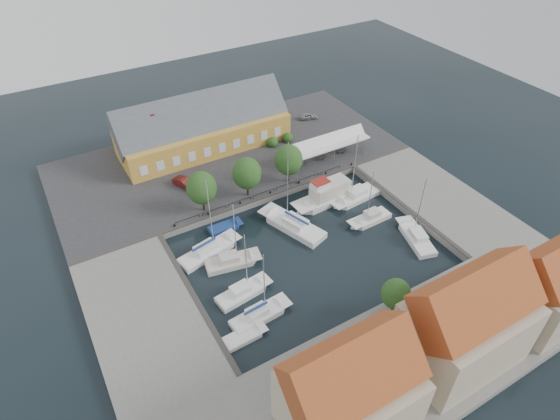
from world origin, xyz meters
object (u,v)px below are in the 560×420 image
Objects in this scene: car_silver at (309,116)px; west_boat_c at (243,293)px; east_boat_c at (416,238)px; launch_nw at (225,228)px; east_boat_a at (355,197)px; car_red at (185,183)px; warehouse at (199,128)px; west_boat_d at (260,316)px; west_boat_a at (209,252)px; launch_sw at (244,337)px; east_boat_b at (370,219)px; tent_canopy at (328,143)px; west_boat_b at (232,262)px; trawler at (327,196)px; center_sailboat at (293,226)px.

car_silver is 0.35× the size of west_boat_c.
launch_nw is at bearing 144.71° from east_boat_c.
launch_nw is (-19.75, 3.66, -0.17)m from east_boat_a.
east_boat_c is at bearing -73.07° from car_red.
warehouse is 2.81× the size of west_boat_d.
west_boat_a is (-30.25, -22.67, -1.32)m from car_silver.
warehouse is 5.54× the size of launch_sw.
launch_sw is at bearing -123.37° from car_red.
west_boat_a is (-23.68, 0.25, 0.01)m from east_boat_a.
warehouse is at bearing 121.24° from east_boat_a.
east_boat_b is 0.92× the size of east_boat_c.
tent_canopy is at bearing -39.86° from warehouse.
launch_sw is at bearing -108.92° from west_boat_b.
launch_nw is (-21.32, 15.09, -0.17)m from east_boat_c.
east_boat_b is 1.91× the size of launch_nw.
trawler reaches higher than launch_sw.
launch_nw is at bearing 74.96° from west_boat_c.
center_sailboat reaches higher than east_boat_c.
center_sailboat is 9.46m from launch_nw.
warehouse is 21.51m from launch_nw.
west_boat_b is 7.01m from launch_nw.
west_boat_a is (-19.65, -1.40, -0.75)m from trawler.
east_boat_a is at bearing 76.06° from east_boat_b.
warehouse is 39.70m from launch_sw.
west_boat_d is at bearing -135.19° from center_sailboat.
east_boat_a reaches higher than west_boat_d.
west_boat_b is 1.02× the size of west_boat_c.
car_silver is 37.83m from west_boat_a.
west_boat_d is 3.17m from launch_sw.
west_boat_a is 1.17× the size of west_boat_d.
east_boat_c is at bearing 5.01° from launch_sw.
launch_nw is at bearing 71.48° from launch_sw.
west_boat_d is at bearing 158.22° from car_silver.
east_boat_c is 27.28m from launch_sw.
east_boat_c reaches higher than car_red.
west_boat_c reaches higher than car_silver.
warehouse is at bearing 75.54° from west_boat_c.
west_boat_b is at bearing 71.08° from launch_sw.
east_boat_c is (2.86, -6.24, -0.00)m from east_boat_b.
east_boat_c reaches higher than launch_nw.
tent_canopy is 16.13m from east_boat_b.
east_boat_a is (14.61, -24.09, -4.17)m from warehouse.
trawler is 15.88m from launch_nw.
car_red is 0.43× the size of west_boat_c.
east_boat_a is at bearing -0.61° from west_boat_a.
car_red is at bearing 80.31° from west_boat_a.
east_boat_b reaches higher than launch_sw.
east_boat_b is 20.48m from launch_nw.
east_boat_a is 24.41m from west_boat_c.
center_sailboat is 1.37× the size of east_boat_c.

